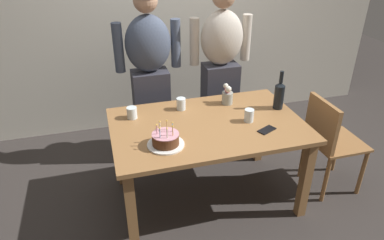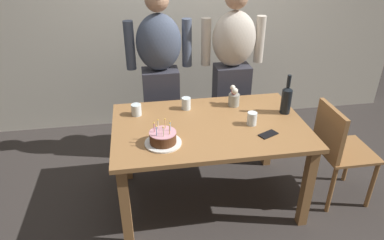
{
  "view_description": "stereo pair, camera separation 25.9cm",
  "coord_description": "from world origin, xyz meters",
  "views": [
    {
      "loc": [
        -0.77,
        -2.27,
        2.09
      ],
      "look_at": [
        -0.15,
        -0.09,
        0.84
      ],
      "focal_mm": 32.93,
      "sensor_mm": 36.0,
      "label": 1
    },
    {
      "loc": [
        -0.52,
        -2.33,
        2.09
      ],
      "look_at": [
        -0.15,
        -0.09,
        0.84
      ],
      "focal_mm": 32.93,
      "sensor_mm": 36.0,
      "label": 2
    }
  ],
  "objects": [
    {
      "name": "ground_plane",
      "position": [
        0.0,
        0.0,
        0.0
      ],
      "size": [
        10.0,
        10.0,
        0.0
      ],
      "primitive_type": "plane",
      "color": "#332D2B"
    },
    {
      "name": "back_wall",
      "position": [
        0.0,
        1.55,
        1.3
      ],
      "size": [
        5.2,
        0.1,
        2.6
      ],
      "primitive_type": "cube",
      "color": "beige",
      "rests_on": "ground_plane"
    },
    {
      "name": "dining_table",
      "position": [
        0.0,
        0.0,
        0.64
      ],
      "size": [
        1.5,
        0.96,
        0.74
      ],
      "color": "olive",
      "rests_on": "ground_plane"
    },
    {
      "name": "birthday_cake",
      "position": [
        -0.38,
        -0.22,
        0.78
      ],
      "size": [
        0.26,
        0.26,
        0.17
      ],
      "color": "white",
      "rests_on": "dining_table"
    },
    {
      "name": "water_glass_near",
      "position": [
        0.32,
        -0.05,
        0.79
      ],
      "size": [
        0.07,
        0.07,
        0.1
      ],
      "primitive_type": "cylinder",
      "color": "silver",
      "rests_on": "dining_table"
    },
    {
      "name": "water_glass_far",
      "position": [
        -0.56,
        0.25,
        0.79
      ],
      "size": [
        0.08,
        0.08,
        0.09
      ],
      "primitive_type": "cylinder",
      "color": "silver",
      "rests_on": "dining_table"
    },
    {
      "name": "water_glass_side",
      "position": [
        -0.14,
        0.29,
        0.79
      ],
      "size": [
        0.08,
        0.08,
        0.1
      ],
      "primitive_type": "cylinder",
      "color": "silver",
      "rests_on": "dining_table"
    },
    {
      "name": "wine_bottle",
      "position": [
        0.65,
        0.09,
        0.87
      ],
      "size": [
        0.08,
        0.08,
        0.33
      ],
      "color": "black",
      "rests_on": "dining_table"
    },
    {
      "name": "cell_phone",
      "position": [
        0.4,
        -0.22,
        0.74
      ],
      "size": [
        0.16,
        0.13,
        0.01
      ],
      "primitive_type": "cube",
      "rotation": [
        0.0,
        0.0,
        0.44
      ],
      "color": "black",
      "rests_on": "dining_table"
    },
    {
      "name": "flower_vase",
      "position": [
        0.27,
        0.29,
        0.82
      ],
      "size": [
        0.1,
        0.1,
        0.18
      ],
      "color": "#999E93",
      "rests_on": "dining_table"
    },
    {
      "name": "person_man_bearded",
      "position": [
        -0.31,
        0.78,
        0.87
      ],
      "size": [
        0.61,
        0.27,
        1.66
      ],
      "rotation": [
        0.0,
        0.0,
        3.14
      ],
      "color": "#33333D",
      "rests_on": "ground_plane"
    },
    {
      "name": "person_woman_cardigan",
      "position": [
        0.39,
        0.78,
        0.87
      ],
      "size": [
        0.61,
        0.27,
        1.66
      ],
      "rotation": [
        0.0,
        0.0,
        3.14
      ],
      "color": "#33333D",
      "rests_on": "ground_plane"
    },
    {
      "name": "dining_chair",
      "position": [
        1.04,
        -0.14,
        0.52
      ],
      "size": [
        0.42,
        0.42,
        0.87
      ],
      "rotation": [
        0.0,
        0.0,
        1.57
      ],
      "color": "olive",
      "rests_on": "ground_plane"
    }
  ]
}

